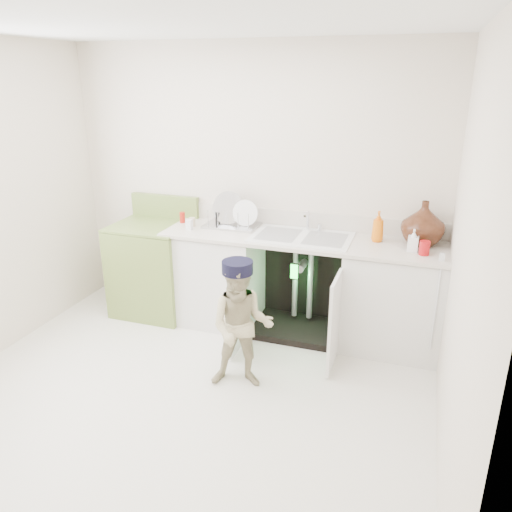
# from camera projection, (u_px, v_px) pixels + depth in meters

# --- Properties ---
(ground) EXTENTS (3.50, 3.50, 0.00)m
(ground) POSITION_uv_depth(u_px,v_px,m) (186.00, 394.00, 3.67)
(ground) COLOR beige
(ground) RESTS_ON ground
(room_shell) EXTENTS (6.00, 5.50, 1.26)m
(room_shell) POSITION_uv_depth(u_px,v_px,m) (177.00, 232.00, 3.24)
(room_shell) COLOR beige
(room_shell) RESTS_ON ground
(counter_run) EXTENTS (2.44, 1.02, 1.26)m
(counter_run) POSITION_uv_depth(u_px,v_px,m) (305.00, 282.00, 4.41)
(counter_run) COLOR white
(counter_run) RESTS_ON ground
(avocado_stove) EXTENTS (0.71, 0.65, 1.10)m
(avocado_stove) POSITION_uv_depth(u_px,v_px,m) (155.00, 267.00, 4.84)
(avocado_stove) COLOR olive
(avocado_stove) RESTS_ON ground
(repair_worker) EXTENTS (0.55, 0.85, 0.99)m
(repair_worker) POSITION_uv_depth(u_px,v_px,m) (241.00, 325.00, 3.62)
(repair_worker) COLOR beige
(repair_worker) RESTS_ON ground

